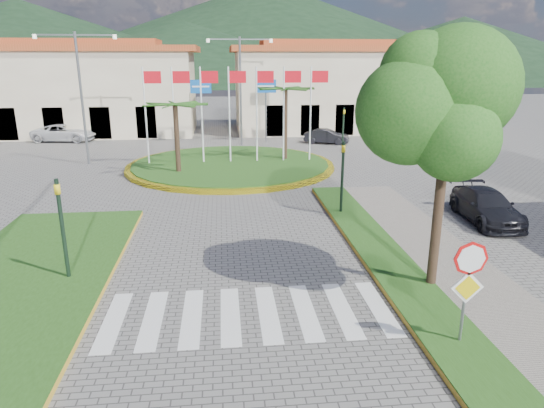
{
  "coord_description": "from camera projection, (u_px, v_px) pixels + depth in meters",
  "views": [
    {
      "loc": [
        -0.47,
        -7.4,
        6.48
      ],
      "look_at": [
        1.12,
        8.0,
        1.81
      ],
      "focal_mm": 32.0,
      "sensor_mm": 36.0,
      "label": 1
    }
  ],
  "objects": [
    {
      "name": "verge_right",
      "position": [
        455.0,
        343.0,
        11.31
      ],
      "size": [
        1.6,
        28.0,
        0.18
      ],
      "primitive_type": "cube",
      "color": "#254C15",
      "rests_on": "ground"
    },
    {
      "name": "hill_far_east",
      "position": [
        461.0,
        49.0,
        141.8
      ],
      "size": [
        120.0,
        120.0,
        18.0
      ],
      "primitive_type": "cone",
      "color": "black",
      "rests_on": "ground"
    },
    {
      "name": "street_lamp_west",
      "position": [
        81.0,
        92.0,
        29.64
      ],
      "size": [
        4.8,
        0.16,
        8.0
      ],
      "color": "slate",
      "rests_on": "ground"
    },
    {
      "name": "car_dark_b",
      "position": [
        327.0,
        136.0,
        38.13
      ],
      "size": [
        3.69,
        2.35,
        1.15
      ],
      "primitive_type": "imported",
      "rotation": [
        0.0,
        0.0,
        1.22
      ],
      "color": "black",
      "rests_on": "ground"
    },
    {
      "name": "car_side_right",
      "position": [
        486.0,
        206.0,
        19.95
      ],
      "size": [
        2.12,
        4.54,
        1.28
      ],
      "primitive_type": "imported",
      "rotation": [
        0.0,
        0.0,
        -0.08
      ],
      "color": "black",
      "rests_on": "ground"
    },
    {
      "name": "hill_far_mid",
      "position": [
        267.0,
        31.0,
        158.48
      ],
      "size": [
        180.0,
        180.0,
        30.0
      ],
      "primitive_type": "cone",
      "color": "black",
      "rests_on": "ground"
    },
    {
      "name": "stop_sign",
      "position": [
        468.0,
        277.0,
        10.8
      ],
      "size": [
        0.8,
        0.11,
        2.65
      ],
      "color": "slate",
      "rests_on": "ground"
    },
    {
      "name": "hill_far_west",
      "position": [
        21.0,
        41.0,
        133.72
      ],
      "size": [
        140.0,
        140.0,
        22.0
      ],
      "primitive_type": "cone",
      "color": "black",
      "rests_on": "ground"
    },
    {
      "name": "street_lamp_centre",
      "position": [
        240.0,
        86.0,
        36.34
      ],
      "size": [
        4.8,
        0.16,
        8.0
      ],
      "color": "slate",
      "rests_on": "ground"
    },
    {
      "name": "sidewalk_right",
      "position": [
        503.0,
        341.0,
        11.44
      ],
      "size": [
        4.0,
        28.0,
        0.15
      ],
      "primitive_type": "cube",
      "color": "gray",
      "rests_on": "ground"
    },
    {
      "name": "hill_near_back",
      "position": [
        184.0,
        52.0,
        129.48
      ],
      "size": [
        110.0,
        110.0,
        16.0
      ],
      "primitive_type": "cone",
      "color": "black",
      "rests_on": "ground"
    },
    {
      "name": "white_van",
      "position": [
        64.0,
        133.0,
        39.17
      ],
      "size": [
        5.14,
        2.79,
        1.37
      ],
      "primitive_type": "imported",
      "rotation": [
        0.0,
        0.0,
        1.46
      ],
      "color": "silver",
      "rests_on": "ground"
    },
    {
      "name": "crosswalk",
      "position": [
        245.0,
        314.0,
        12.77
      ],
      "size": [
        8.0,
        3.0,
        0.01
      ],
      "primitive_type": "cube",
      "color": "silver",
      "rests_on": "ground"
    },
    {
      "name": "traffic_light_right",
      "position": [
        342.0,
        171.0,
        20.27
      ],
      "size": [
        0.15,
        0.18,
        3.2
      ],
      "color": "black",
      "rests_on": "ground"
    },
    {
      "name": "traffic_light_far",
      "position": [
        343.0,
        126.0,
        33.95
      ],
      "size": [
        0.18,
        0.15,
        3.2
      ],
      "color": "black",
      "rests_on": "ground"
    },
    {
      "name": "direction_sign_west",
      "position": [
        201.0,
        98.0,
        37.24
      ],
      "size": [
        1.6,
        0.14,
        5.2
      ],
      "color": "slate",
      "rests_on": "ground"
    },
    {
      "name": "car_dark_a",
      "position": [
        167.0,
        129.0,
        41.87
      ],
      "size": [
        3.72,
        1.7,
        1.24
      ],
      "primitive_type": "imported",
      "rotation": [
        0.0,
        0.0,
        1.5
      ],
      "color": "black",
      "rests_on": "ground"
    },
    {
      "name": "building_right",
      "position": [
        334.0,
        87.0,
        45.01
      ],
      "size": [
        19.08,
        9.54,
        8.05
      ],
      "color": "beige",
      "rests_on": "ground"
    },
    {
      "name": "median_left",
      "position": [
        18.0,
        288.0,
        14.02
      ],
      "size": [
        5.0,
        14.0,
        0.18
      ],
      "primitive_type": "cube",
      "color": "#254C15",
      "rests_on": "ground"
    },
    {
      "name": "traffic_light_left",
      "position": [
        62.0,
        221.0,
        14.08
      ],
      "size": [
        0.15,
        0.18,
        3.2
      ],
      "color": "black",
      "rests_on": "ground"
    },
    {
      "name": "roundabout_island",
      "position": [
        231.0,
        165.0,
        29.87
      ],
      "size": [
        12.7,
        12.7,
        6.0
      ],
      "color": "yellow",
      "rests_on": "ground"
    },
    {
      "name": "deciduous_tree",
      "position": [
        449.0,
        110.0,
        12.77
      ],
      "size": [
        3.6,
        3.6,
        6.8
      ],
      "color": "black",
      "rests_on": "ground"
    },
    {
      "name": "building_left",
      "position": [
        67.0,
        89.0,
        42.65
      ],
      "size": [
        23.32,
        9.54,
        8.05
      ],
      "color": "beige",
      "rests_on": "ground"
    },
    {
      "name": "direction_sign_east",
      "position": [
        266.0,
        98.0,
        37.73
      ],
      "size": [
        1.6,
        0.14,
        5.2
      ],
      "color": "slate",
      "rests_on": "ground"
    }
  ]
}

